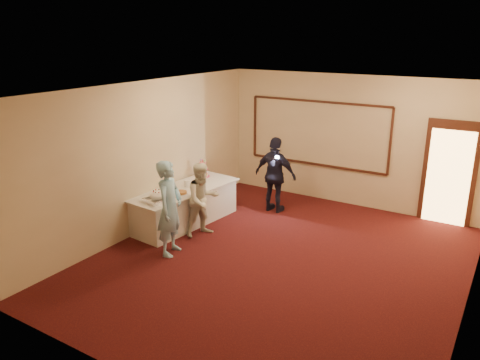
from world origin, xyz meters
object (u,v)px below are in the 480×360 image
Objects in this scene: buffet_table at (185,206)px; tart at (181,193)px; pavlova_tray at (158,197)px; plate_stack_b at (201,180)px; guest at (275,175)px; plate_stack_a at (188,183)px; woman at (203,200)px; man at (170,208)px; cupcake_stand at (203,170)px.

buffet_table is 0.54m from tart.
pavlova_tray reaches higher than buffet_table.
buffet_table is at bearing 117.96° from tart.
plate_stack_b reaches higher than buffet_table.
guest is (1.24, 2.47, -0.01)m from pavlova_tray.
buffet_table is 14.67× the size of plate_stack_a.
buffet_table is 0.48m from plate_stack_a.
plate_stack_a is 0.49m from tart.
plate_stack_a is 0.10× the size of guest.
pavlova_tray is at bearing 64.93° from guest.
buffet_table is 9.40× the size of tart.
plate_stack_b is 0.89m from woman.
tart is at bearing -70.25° from plate_stack_a.
woman reaches higher than pavlova_tray.
tart is at bearing 14.17° from man.
woman reaches higher than plate_stack_a.
man is at bearing -72.18° from plate_stack_b.
man reaches higher than pavlova_tray.
man is at bearing -62.01° from buffet_table.
cupcake_stand is 2.31m from man.
cupcake_stand is at bearing 60.12° from woman.
plate_stack_b is at bearing 86.61° from pavlova_tray.
man is at bearing -32.95° from pavlova_tray.
tart is (0.03, -0.72, -0.06)m from plate_stack_b.
woman is at bearing 73.63° from guest.
plate_stack_a is 1.96m from guest.
tart is at bearing -87.27° from plate_stack_b.
plate_stack_b reaches higher than tart.
man is at bearing -64.58° from plate_stack_a.
pavlova_tray is 0.56m from tart.
pavlova_tray reaches higher than tart.
pavlova_tray reaches higher than plate_stack_b.
tart is at bearing 61.14° from guest.
man reaches higher than guest.
pavlova_tray is at bearing -86.35° from buffet_table.
plate_stack_a is 0.10× the size of man.
cupcake_stand is at bearing 102.09° from plate_stack_a.
plate_stack_b is (0.13, 0.41, 0.47)m from buffet_table.
man is at bearing -156.53° from woman.
buffet_table is 1.77× the size of woman.
plate_stack_a is 0.88× the size of plate_stack_b.
guest is at bearing 59.47° from tart.
man reaches higher than tart.
buffet_table is 1.50× the size of man.
tart is 0.16× the size of man.
buffet_table is at bearing -107.42° from plate_stack_b.
buffet_table is 0.64m from plate_stack_b.
man is (0.67, -1.40, 0.03)m from plate_stack_a.
cupcake_stand is 0.25× the size of man.
pavlova_tray is 1.01m from plate_stack_a.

